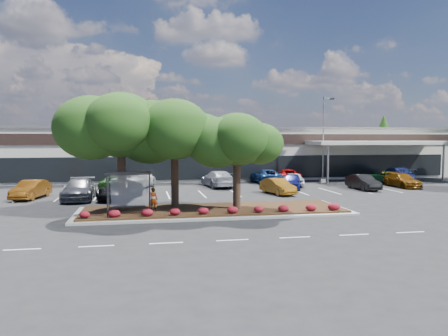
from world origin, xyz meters
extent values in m
plane|color=black|center=(0.00, 0.00, 0.00)|extent=(160.00, 160.00, 0.00)
cube|color=beige|center=(0.00, 34.00, 3.00)|extent=(80.00, 20.00, 6.00)
cube|color=#4F4F52|center=(0.00, 34.00, 6.10)|extent=(80.40, 20.40, 0.30)
cube|color=black|center=(0.00, 23.95, 4.80)|extent=(80.00, 0.25, 1.20)
cube|color=black|center=(0.00, 23.95, 1.60)|extent=(60.00, 0.18, 2.60)
cube|color=red|center=(-6.00, 23.88, 4.80)|extent=(6.00, 0.12, 1.00)
cube|color=beige|center=(20.00, 21.50, 4.40)|extent=(16.00, 5.00, 0.40)
cylinder|color=gray|center=(13.00, 19.50, 2.10)|extent=(0.24, 0.24, 4.20)
cylinder|color=gray|center=(27.00, 19.50, 2.10)|extent=(0.24, 0.24, 4.20)
cube|color=#979793|center=(-2.00, 4.00, 0.07)|extent=(18.00, 6.00, 0.15)
cube|color=#412C16|center=(-2.00, 4.00, 0.20)|extent=(17.20, 5.20, 0.12)
cube|color=silver|center=(-12.00, -4.00, 0.01)|extent=(1.60, 0.12, 0.01)
cube|color=silver|center=(-8.80, -4.00, 0.01)|extent=(1.60, 0.12, 0.01)
cube|color=silver|center=(-5.60, -4.00, 0.01)|extent=(1.60, 0.12, 0.01)
cube|color=silver|center=(-2.40, -4.00, 0.01)|extent=(1.60, 0.12, 0.01)
cube|color=silver|center=(0.80, -4.00, 0.01)|extent=(1.60, 0.12, 0.01)
cube|color=silver|center=(4.00, -4.00, 0.01)|extent=(1.60, 0.12, 0.01)
cube|color=silver|center=(7.20, -4.00, 0.01)|extent=(1.60, 0.12, 0.01)
cube|color=silver|center=(-16.50, 13.50, 0.01)|extent=(0.12, 5.00, 0.01)
cube|color=silver|center=(-13.50, 13.50, 0.01)|extent=(0.12, 5.00, 0.01)
cube|color=silver|center=(-10.50, 13.50, 0.01)|extent=(0.12, 5.00, 0.01)
cube|color=silver|center=(-7.50, 13.50, 0.01)|extent=(0.12, 5.00, 0.01)
cube|color=silver|center=(-4.50, 13.50, 0.01)|extent=(0.12, 5.00, 0.01)
cube|color=silver|center=(-1.50, 13.50, 0.01)|extent=(0.12, 5.00, 0.01)
cube|color=silver|center=(1.50, 13.50, 0.01)|extent=(0.12, 5.00, 0.01)
cube|color=silver|center=(4.50, 13.50, 0.01)|extent=(0.12, 5.00, 0.01)
cube|color=silver|center=(7.50, 13.50, 0.01)|extent=(0.12, 5.00, 0.01)
cube|color=silver|center=(10.50, 13.50, 0.01)|extent=(0.12, 5.00, 0.01)
cube|color=silver|center=(13.50, 13.50, 0.01)|extent=(0.12, 5.00, 0.01)
cube|color=silver|center=(16.50, 13.50, 0.01)|extent=(0.12, 5.00, 0.01)
cylinder|color=black|center=(-8.75, 3.45, 1.51)|extent=(0.08, 0.08, 2.50)
cylinder|color=black|center=(-6.25, 3.45, 1.51)|extent=(0.08, 0.08, 2.50)
cylinder|color=black|center=(-8.75, 2.15, 1.51)|extent=(0.08, 0.08, 2.50)
cylinder|color=black|center=(-6.25, 2.15, 1.51)|extent=(0.08, 0.08, 2.50)
cube|color=black|center=(-7.50, 2.80, 2.80)|extent=(2.75, 1.55, 0.10)
cube|color=silver|center=(-7.50, 3.45, 1.63)|extent=(2.30, 0.03, 2.00)
cube|color=black|center=(-7.50, 3.05, 0.71)|extent=(2.00, 0.35, 0.06)
cone|color=#1B3D0F|center=(34.00, 44.00, 4.50)|extent=(3.96, 3.96, 9.00)
imported|color=#594C47|center=(-6.02, 3.49, 1.04)|extent=(0.61, 0.44, 1.56)
cube|color=#979793|center=(13.02, 20.90, 0.20)|extent=(0.50, 0.50, 0.40)
cylinder|color=gray|center=(13.02, 20.90, 4.94)|extent=(0.14, 0.14, 9.08)
cube|color=gray|center=(13.43, 21.09, 9.33)|extent=(0.91, 0.57, 0.14)
cube|color=black|center=(13.89, 21.30, 9.26)|extent=(0.53, 0.46, 0.18)
imported|color=#64360C|center=(-15.66, 13.23, 0.76)|extent=(2.54, 4.82, 1.51)
imported|color=#505257|center=(-11.72, 11.94, 0.83)|extent=(2.40, 5.76, 1.67)
imported|color=black|center=(-8.49, 11.76, 0.77)|extent=(3.93, 6.00, 1.53)
imported|color=brown|center=(5.05, 12.15, 0.69)|extent=(2.36, 4.44, 1.39)
imported|color=navy|center=(7.51, 15.55, 0.76)|extent=(3.43, 4.81, 1.52)
imported|color=black|center=(14.11, 13.87, 0.72)|extent=(1.67, 4.44, 1.45)
imported|color=#623708|center=(19.05, 15.12, 0.70)|extent=(2.03, 4.83, 1.39)
imported|color=#204F1B|center=(-9.40, 18.35, 0.68)|extent=(2.58, 5.01, 1.35)
imported|color=silver|center=(-7.43, 19.09, 0.82)|extent=(4.79, 6.51, 1.64)
imported|color=silver|center=(-6.67, 22.22, 0.67)|extent=(2.22, 4.27, 1.34)
imported|color=#9B9EA6|center=(0.82, 18.82, 0.82)|extent=(2.99, 5.92, 1.65)
imported|color=navy|center=(6.64, 21.36, 0.77)|extent=(2.56, 5.54, 1.54)
imported|color=#960303|center=(9.19, 21.92, 0.75)|extent=(3.16, 5.66, 1.49)
imported|color=silver|center=(8.57, 18.11, 0.71)|extent=(2.14, 4.33, 1.42)
imported|color=#154726|center=(19.19, 18.85, 0.68)|extent=(4.03, 5.38, 1.36)
imported|color=navy|center=(21.31, 19.77, 0.85)|extent=(3.42, 6.23, 1.71)
camera|label=1|loc=(-6.67, -24.51, 4.99)|focal=35.00mm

